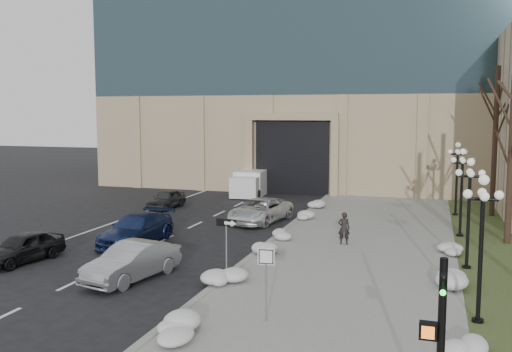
# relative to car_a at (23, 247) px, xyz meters

# --- Properties ---
(sidewalk) EXTENTS (9.00, 40.00, 0.12)m
(sidewalk) POSITION_rel_car_a_xyz_m (14.03, 5.94, -0.61)
(sidewalk) COLOR gray
(sidewalk) RESTS_ON ground
(curb) EXTENTS (0.30, 40.00, 0.14)m
(curb) POSITION_rel_car_a_xyz_m (9.53, 5.94, -0.60)
(curb) COLOR gray
(curb) RESTS_ON ground
(grass_strip) EXTENTS (4.00, 40.00, 0.10)m
(grass_strip) POSITION_rel_car_a_xyz_m (20.53, 5.94, -0.62)
(grass_strip) COLOR #3A4723
(grass_strip) RESTS_ON ground
(car_a) EXTENTS (2.27, 4.17, 1.35)m
(car_a) POSITION_rel_car_a_xyz_m (0.00, 0.00, 0.00)
(car_a) COLOR black
(car_a) RESTS_ON ground
(car_b) EXTENTS (2.48, 4.73, 1.48)m
(car_b) POSITION_rel_car_a_xyz_m (6.02, -0.98, 0.07)
(car_b) COLOR #939499
(car_b) RESTS_ON ground
(car_c) EXTENTS (2.25, 5.27, 1.51)m
(car_c) POSITION_rel_car_a_xyz_m (3.12, 4.60, 0.08)
(car_c) COLOR navy
(car_c) RESTS_ON ground
(car_d) EXTENTS (3.27, 5.52, 1.44)m
(car_d) POSITION_rel_car_a_xyz_m (7.44, 11.98, 0.05)
(car_d) COLOR silver
(car_d) RESTS_ON ground
(car_e) EXTENTS (1.63, 3.80, 1.28)m
(car_e) POSITION_rel_car_a_xyz_m (-0.25, 14.86, -0.03)
(car_e) COLOR #333339
(car_e) RESTS_ON ground
(pedestrian) EXTENTS (0.64, 0.47, 1.62)m
(pedestrian) POSITION_rel_car_a_xyz_m (13.23, 7.18, 0.26)
(pedestrian) COLOR black
(pedestrian) RESTS_ON sidewalk
(box_truck) EXTENTS (2.63, 6.39, 1.98)m
(box_truck) POSITION_rel_car_a_xyz_m (3.43, 22.92, 0.29)
(box_truck) COLOR silver
(box_truck) RESTS_ON ground
(one_way_sign) EXTENTS (0.92, 0.31, 2.47)m
(one_way_sign) POSITION_rel_car_a_xyz_m (9.77, 0.06, 1.37)
(one_way_sign) COLOR slate
(one_way_sign) RESTS_ON ground
(keep_sign) EXTENTS (0.53, 0.12, 2.46)m
(keep_sign) POSITION_rel_car_a_xyz_m (12.46, -4.02, 1.14)
(keep_sign) COLOR slate
(keep_sign) RESTS_ON ground
(snow_clump_b) EXTENTS (1.10, 1.60, 0.36)m
(snow_clump_b) POSITION_rel_car_a_xyz_m (10.19, -5.94, -0.37)
(snow_clump_b) COLOR silver
(snow_clump_b) RESTS_ON sidewalk
(snow_clump_c) EXTENTS (1.10, 1.60, 0.36)m
(snow_clump_c) POSITION_rel_car_a_xyz_m (9.69, -0.78, -0.37)
(snow_clump_c) COLOR silver
(snow_clump_c) RESTS_ON sidewalk
(snow_clump_d) EXTENTS (1.10, 1.60, 0.36)m
(snow_clump_d) POSITION_rel_car_a_xyz_m (9.83, 3.71, -0.37)
(snow_clump_d) COLOR silver
(snow_clump_d) RESTS_ON sidewalk
(snow_clump_e) EXTENTS (1.10, 1.60, 0.36)m
(snow_clump_e) POSITION_rel_car_a_xyz_m (10.11, 7.55, -0.37)
(snow_clump_e) COLOR silver
(snow_clump_e) RESTS_ON sidewalk
(snow_clump_f) EXTENTS (1.10, 1.60, 0.36)m
(snow_clump_f) POSITION_rel_car_a_xyz_m (10.01, 12.99, -0.37)
(snow_clump_f) COLOR silver
(snow_clump_f) RESTS_ON sidewalk
(snow_clump_g) EXTENTS (1.10, 1.60, 0.36)m
(snow_clump_g) POSITION_rel_car_a_xyz_m (9.83, 17.39, -0.37)
(snow_clump_g) COLOR silver
(snow_clump_g) RESTS_ON sidewalk
(snow_clump_h) EXTENTS (1.10, 1.60, 0.36)m
(snow_clump_h) POSITION_rel_car_a_xyz_m (18.41, -4.60, -0.37)
(snow_clump_h) COLOR silver
(snow_clump_h) RESTS_ON sidewalk
(snow_clump_i) EXTENTS (1.10, 1.60, 0.36)m
(snow_clump_i) POSITION_rel_car_a_xyz_m (18.17, 1.42, -0.37)
(snow_clump_i) COLOR silver
(snow_clump_i) RESTS_ON sidewalk
(snow_clump_j) EXTENTS (1.10, 1.60, 0.36)m
(snow_clump_j) POSITION_rel_car_a_xyz_m (18.31, 6.63, -0.37)
(snow_clump_j) COLOR silver
(snow_clump_j) RESTS_ON sidewalk
(lamppost_a) EXTENTS (1.18, 1.18, 4.76)m
(lamppost_a) POSITION_rel_car_a_xyz_m (18.83, -2.06, 2.40)
(lamppost_a) COLOR black
(lamppost_a) RESTS_ON ground
(lamppost_b) EXTENTS (1.18, 1.18, 4.76)m
(lamppost_b) POSITION_rel_car_a_xyz_m (18.83, 4.44, 2.40)
(lamppost_b) COLOR black
(lamppost_b) RESTS_ON ground
(lamppost_c) EXTENTS (1.18, 1.18, 4.76)m
(lamppost_c) POSITION_rel_car_a_xyz_m (18.83, 10.94, 2.40)
(lamppost_c) COLOR black
(lamppost_c) RESTS_ON ground
(lamppost_d) EXTENTS (1.18, 1.18, 4.76)m
(lamppost_d) POSITION_rel_car_a_xyz_m (18.83, 17.44, 2.40)
(lamppost_d) COLOR black
(lamppost_d) RESTS_ON ground
(tree_mid) EXTENTS (3.20, 3.20, 8.50)m
(tree_mid) POSITION_rel_car_a_xyz_m (21.03, 9.94, 4.83)
(tree_mid) COLOR black
(tree_mid) RESTS_ON ground
(tree_far) EXTENTS (3.20, 3.20, 9.50)m
(tree_far) POSITION_rel_car_a_xyz_m (21.03, 17.94, 5.48)
(tree_far) COLOR black
(tree_far) RESTS_ON ground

